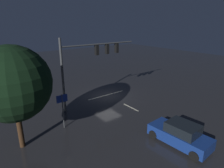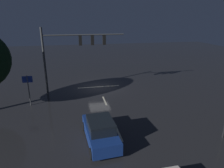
{
  "view_description": "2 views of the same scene",
  "coord_description": "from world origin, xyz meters",
  "px_view_note": "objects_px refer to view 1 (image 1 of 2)",
  "views": [
    {
      "loc": [
        12.41,
        17.33,
        8.41
      ],
      "look_at": [
        0.69,
        1.71,
        2.06
      ],
      "focal_mm": 31.03,
      "sensor_mm": 36.0,
      "label": 1
    },
    {
      "loc": [
        3.02,
        22.17,
        7.98
      ],
      "look_at": [
        -0.8,
        3.79,
        1.66
      ],
      "focal_mm": 31.95,
      "sensor_mm": 36.0,
      "label": 2
    }
  ],
  "objects_px": {
    "traffic_signal_assembly": "(90,58)",
    "tree_right_near": "(12,84)",
    "car_approaching": "(180,134)",
    "route_sign": "(62,104)"
  },
  "relations": [
    {
      "from": "car_approaching",
      "to": "route_sign",
      "type": "relative_size",
      "value": 1.52
    },
    {
      "from": "traffic_signal_assembly",
      "to": "tree_right_near",
      "type": "xyz_separation_m",
      "value": [
        7.75,
        3.37,
        -0.34
      ]
    },
    {
      "from": "car_approaching",
      "to": "route_sign",
      "type": "xyz_separation_m",
      "value": [
        5.63,
        -7.1,
        1.32
      ]
    },
    {
      "from": "traffic_signal_assembly",
      "to": "car_approaching",
      "type": "height_order",
      "value": "traffic_signal_assembly"
    },
    {
      "from": "traffic_signal_assembly",
      "to": "route_sign",
      "type": "distance_m",
      "value": 5.89
    },
    {
      "from": "car_approaching",
      "to": "tree_right_near",
      "type": "relative_size",
      "value": 0.63
    },
    {
      "from": "car_approaching",
      "to": "tree_right_near",
      "type": "xyz_separation_m",
      "value": [
        9.03,
        -6.48,
        3.84
      ]
    },
    {
      "from": "route_sign",
      "to": "tree_right_near",
      "type": "xyz_separation_m",
      "value": [
        3.4,
        0.62,
        2.52
      ]
    },
    {
      "from": "car_approaching",
      "to": "route_sign",
      "type": "bearing_deg",
      "value": -51.57
    },
    {
      "from": "route_sign",
      "to": "traffic_signal_assembly",
      "type": "bearing_deg",
      "value": -147.64
    }
  ]
}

